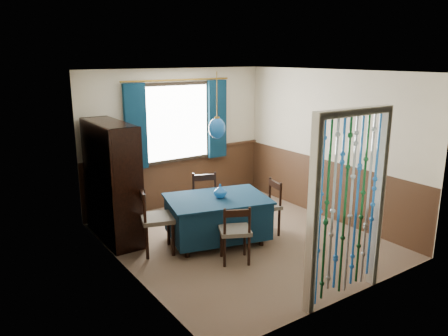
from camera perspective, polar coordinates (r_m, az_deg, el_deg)
floor at (r=6.72m, az=2.32°, el=-9.32°), size 4.00×4.00×0.00m
ceiling at (r=6.15m, az=2.56°, el=12.51°), size 4.00×4.00×0.00m
wall_back at (r=7.98m, az=-6.23°, el=3.84°), size 3.60×0.00×3.60m
wall_front at (r=4.93m, az=16.54°, el=-3.36°), size 3.60×0.00×3.60m
wall_left at (r=5.47m, az=-12.85°, el=-1.38°), size 0.00×4.00×4.00m
wall_right at (r=7.52m, az=13.50°, el=2.87°), size 0.00×4.00×4.00m
wainscot_back at (r=8.13m, az=-6.04°, el=-1.38°), size 3.60×0.00×3.60m
wainscot_front at (r=5.21m, az=15.81°, el=-11.21°), size 3.60×0.00×3.60m
wainscot_left at (r=5.72m, az=-12.29°, el=-8.61°), size 0.00×4.00×4.00m
wainscot_right at (r=7.69m, az=13.10°, el=-2.62°), size 0.00×4.00×4.00m
window at (r=7.88m, az=-6.11°, el=5.93°), size 1.32×0.12×1.42m
doorway at (r=5.03m, az=15.85°, el=-5.37°), size 1.16×0.12×2.18m
dining_table at (r=6.49m, az=-0.88°, el=-6.30°), size 1.65×1.34×0.69m
chair_near at (r=5.87m, az=1.49°, el=-8.29°), size 0.54×0.53×0.82m
chair_far at (r=7.01m, az=-2.35°, el=-4.19°), size 0.56×0.55×0.88m
chair_left at (r=6.21m, az=-8.97°, el=-6.60°), size 0.56×0.57×0.93m
chair_right at (r=6.81m, az=5.59°, el=-4.92°), size 0.48×0.50×0.85m
sideboard at (r=6.81m, az=-14.35°, el=-3.91°), size 0.50×1.37×1.78m
pendant_lamp at (r=6.15m, az=-0.92°, el=5.23°), size 0.24×0.24×0.93m
vase_table at (r=6.38m, az=-0.51°, el=-3.07°), size 0.19×0.19×0.19m
bowl_shelf at (r=6.40m, az=-13.27°, el=0.84°), size 0.23×0.23×0.05m
vase_sideboard at (r=7.02m, az=-14.98°, el=-0.36°), size 0.19×0.19×0.16m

